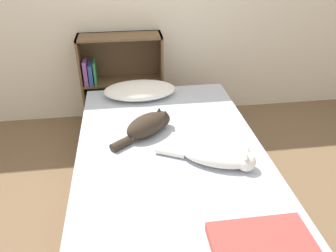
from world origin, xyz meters
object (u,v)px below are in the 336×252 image
cat_light (217,157)px  cat_dark (148,125)px  pillow (140,90)px  bookshelf (120,78)px  bed (171,178)px

cat_light → cat_dark: (-0.39, 0.40, 0.02)m
pillow → bookshelf: (-0.17, 0.43, -0.06)m
cat_dark → bookshelf: bookshelf is taller
bed → cat_light: (0.26, -0.17, 0.28)m
bed → cat_dark: bearing=119.5°
cat_light → bookshelf: 1.54m
cat_light → cat_dark: 0.56m
pillow → cat_dark: cat_dark is taller
cat_light → bookshelf: size_ratio=0.68×
bed → bookshelf: bookshelf is taller
cat_dark → bookshelf: (-0.19, 1.03, -0.07)m
pillow → cat_dark: bearing=-87.9°
bed → pillow: bearing=100.3°
bed → cat_light: bearing=-33.4°
bed → cat_light: size_ratio=3.49×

